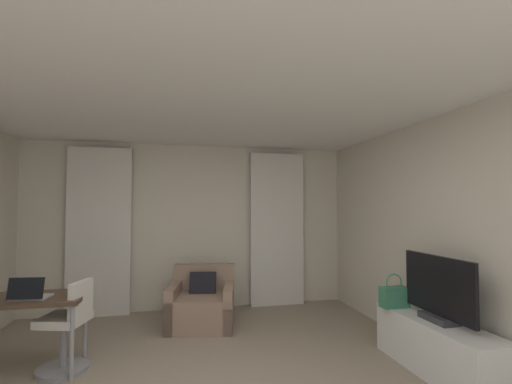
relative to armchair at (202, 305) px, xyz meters
name	(u,v)px	position (x,y,z in m)	size (l,w,h in m)	color
wall_window	(193,226)	(-0.10, 0.86, 1.02)	(5.12, 0.06, 2.60)	beige
wall_right	(485,241)	(2.43, -2.17, 1.02)	(0.06, 6.12, 2.60)	beige
ceiling	(210,77)	(-0.10, -2.17, 2.35)	(5.12, 6.12, 0.06)	white
curtain_left_panel	(99,231)	(-1.47, 0.73, 0.97)	(0.90, 0.06, 2.50)	silver
curtain_right_panel	(277,229)	(1.28, 0.73, 0.97)	(0.90, 0.06, 2.50)	silver
armchair	(202,305)	(0.00, 0.00, 0.00)	(0.99, 0.94, 0.78)	#997A66
desk	(18,305)	(-1.84, -1.01, 0.39)	(1.20, 0.59, 0.74)	#4C3828
desk_chair	(68,331)	(-1.39, -1.03, 0.12)	(0.49, 0.49, 0.88)	gray
laptop	(30,294)	(-1.71, -1.10, 0.51)	(0.35, 0.29, 0.22)	#ADADB2
tv_console	(437,347)	(2.13, -1.89, -0.02)	(0.44, 1.38, 0.51)	white
tv_flatscreen	(438,291)	(2.13, -1.92, 0.53)	(0.20, 0.91, 0.63)	#333338
handbag_primary	(394,296)	(2.00, -1.40, 0.36)	(0.30, 0.14, 0.37)	#387F5B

